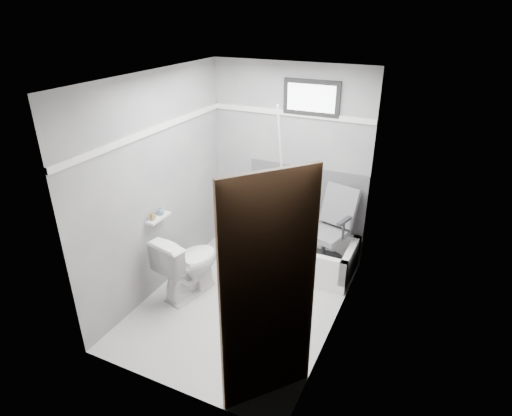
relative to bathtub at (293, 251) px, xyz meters
The scene contains 19 objects.
floor 0.98m from the bathtub, 103.89° to the right, with size 2.60×2.60×0.00m, color white.
ceiling 2.39m from the bathtub, 103.89° to the right, with size 2.60×2.60×0.00m, color silver.
wall_back 1.08m from the bathtub, 121.87° to the left, with size 2.00×0.02×2.40m, color slate.
wall_front 2.45m from the bathtub, 95.89° to the right, with size 2.00×0.02×2.40m, color slate.
wall_left 1.83m from the bathtub, 142.91° to the right, with size 0.02×2.60×2.40m, color slate.
wall_right 1.56m from the bathtub, 50.38° to the right, with size 0.02×2.60×2.40m, color slate.
bathtub is the anchor object (origin of this frame).
office_chair 0.54m from the bathtub, ahead, with size 0.55×0.55×0.95m, color slate, non-canonical shape.
toilet 1.33m from the bathtub, 130.01° to the right, with size 0.43×0.76×0.75m, color white.
door 2.46m from the bathtub, 71.25° to the right, with size 0.78×0.78×2.00m, color brown, non-canonical shape.
window 1.84m from the bathtub, 86.78° to the left, with size 0.66×0.04×0.40m, color black, non-canonical shape.
backerboard 0.69m from the bathtub, 86.82° to the left, with size 1.50×0.02×0.78m, color #4C4C4F.
trim_back 1.67m from the bathtub, 122.79° to the left, with size 2.00×0.02×0.06m, color white.
trim_left 2.22m from the bathtub, 142.61° to the right, with size 0.02×2.60×0.06m, color white.
pole 0.88m from the bathtub, 148.55° to the left, with size 0.02×0.02×1.95m, color white.
shelf 1.72m from the bathtub, 137.62° to the right, with size 0.10×0.32×0.03m, color silver.
soap_bottle_a 1.80m from the bathtub, 135.78° to the right, with size 0.05×0.05×0.10m, color olive.
soap_bottle_b 1.71m from the bathtub, 139.52° to the right, with size 0.07×0.07×0.10m, color teal.
faucet 0.65m from the bathtub, 141.67° to the left, with size 0.26×0.10×0.16m, color silver, non-canonical shape.
Camera 1 is at (1.75, -3.38, 2.97)m, focal length 30.00 mm.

